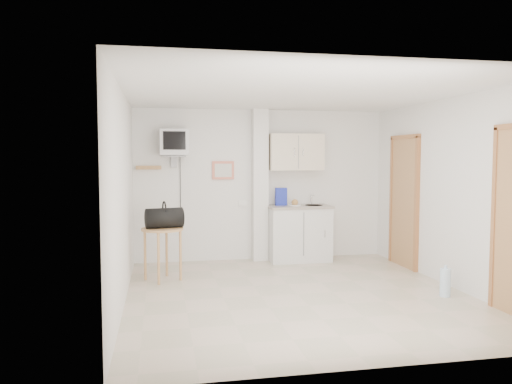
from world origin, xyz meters
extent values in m
plane|color=beige|center=(0.00, 0.00, 0.00)|extent=(4.50, 4.50, 0.00)
cube|color=white|center=(0.00, 2.25, 1.25)|extent=(4.20, 0.04, 2.50)
cube|color=white|center=(0.00, -2.25, 1.25)|extent=(4.20, 0.04, 2.50)
cube|color=white|center=(-2.10, 0.00, 1.25)|extent=(0.04, 4.50, 2.50)
cube|color=white|center=(2.10, 0.00, 1.25)|extent=(0.04, 4.50, 2.50)
cube|color=white|center=(0.00, 0.00, 2.50)|extent=(4.20, 4.50, 0.04)
cube|color=white|center=(-0.05, 2.14, 1.25)|extent=(0.25, 0.22, 2.50)
cube|color=#D76F58|center=(-0.65, 2.23, 1.50)|extent=(0.36, 0.03, 0.30)
cube|color=silver|center=(-0.65, 2.22, 1.50)|extent=(0.28, 0.01, 0.22)
cube|color=#B1754A|center=(-1.85, 2.22, 1.55)|extent=(0.40, 0.05, 0.06)
cube|color=white|center=(-0.32, 2.24, 0.95)|extent=(0.15, 0.02, 0.08)
cylinder|color=#B1754A|center=(-2.00, 2.16, 1.54)|extent=(0.02, 0.08, 0.02)
cylinder|color=#B1754A|center=(-1.90, 2.16, 1.54)|extent=(0.02, 0.08, 0.02)
cylinder|color=#B1754A|center=(-1.80, 2.16, 1.54)|extent=(0.02, 0.08, 0.02)
cylinder|color=#B1754A|center=(-1.70, 2.16, 1.54)|extent=(0.02, 0.08, 0.02)
cube|color=olive|center=(2.08, 1.25, 1.00)|extent=(0.04, 0.75, 2.00)
cube|color=brown|center=(2.07, 1.25, 1.00)|extent=(0.06, 0.87, 2.06)
cube|color=silver|center=(0.58, 1.98, 0.44)|extent=(1.00, 0.55, 0.88)
cube|color=gray|center=(0.58, 1.98, 0.90)|extent=(1.03, 0.58, 0.04)
cylinder|color=#B7B7BA|center=(0.83, 1.98, 0.90)|extent=(0.30, 0.30, 0.05)
cylinder|color=#B7B7BA|center=(0.83, 2.12, 1.00)|extent=(0.02, 0.02, 0.16)
cylinder|color=#B7B7BA|center=(0.83, 2.06, 1.07)|extent=(0.02, 0.13, 0.02)
cube|color=beige|center=(0.55, 2.09, 1.80)|extent=(0.90, 0.32, 0.60)
cube|color=#1C29A5|center=(0.29, 2.05, 1.06)|extent=(0.19, 0.07, 0.29)
cylinder|color=white|center=(0.50, 1.95, 0.93)|extent=(0.22, 0.22, 0.01)
sphere|color=tan|center=(0.50, 1.95, 0.97)|extent=(0.11, 0.11, 0.11)
cube|color=slate|center=(-1.45, 2.09, 1.73)|extent=(0.36, 0.32, 0.02)
cube|color=slate|center=(-1.45, 2.22, 1.65)|extent=(0.10, 0.06, 0.20)
cube|color=silver|center=(-1.45, 2.02, 1.95)|extent=(0.44, 0.42, 0.40)
cube|color=black|center=(-1.45, 1.80, 1.97)|extent=(0.34, 0.02, 0.28)
cylinder|color=black|center=(-1.35, 2.23, 0.86)|extent=(0.01, 0.01, 1.73)
cylinder|color=#B1754A|center=(-1.65, 1.05, 0.72)|extent=(0.58, 0.58, 0.03)
cylinder|color=#B1754A|center=(-1.41, 0.99, 0.35)|extent=(0.04, 0.04, 0.70)
cylinder|color=#B1754A|center=(-1.59, 1.29, 0.35)|extent=(0.04, 0.04, 0.70)
cylinder|color=#B1754A|center=(-1.89, 1.11, 0.35)|extent=(0.04, 0.04, 0.70)
cylinder|color=#B1754A|center=(-1.71, 0.81, 0.35)|extent=(0.04, 0.04, 0.70)
cylinder|color=black|center=(-1.62, 1.05, 0.87)|extent=(0.55, 0.38, 0.28)
torus|color=black|center=(-1.62, 1.05, 1.00)|extent=(0.07, 0.21, 0.21)
cylinder|color=#BCDDF7|center=(1.76, -0.44, 0.17)|extent=(0.13, 0.13, 0.35)
cylinder|color=#BCDDF7|center=(1.76, -0.44, 0.37)|extent=(0.04, 0.04, 0.04)
camera|label=1|loc=(-1.68, -5.94, 1.72)|focal=35.00mm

